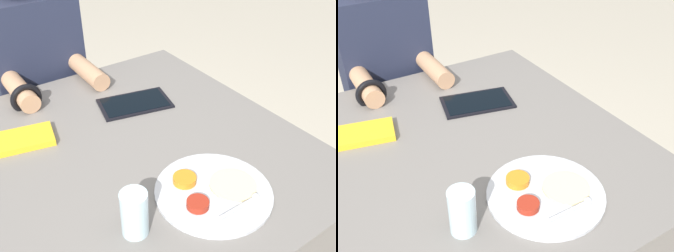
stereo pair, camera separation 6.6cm
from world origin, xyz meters
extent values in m
cube|color=slate|center=(0.00, 0.00, 0.39)|extent=(1.16, 1.09, 0.78)
cylinder|color=#B7BABF|center=(0.15, -0.30, 0.78)|extent=(0.31, 0.31, 0.01)
cylinder|color=orange|center=(0.11, -0.23, 0.80)|extent=(0.06, 0.06, 0.02)
cylinder|color=maroon|center=(0.08, -0.32, 0.80)|extent=(0.06, 0.06, 0.02)
cylinder|color=beige|center=(0.21, -0.31, 0.79)|extent=(0.13, 0.13, 0.01)
cylinder|color=#B7BABF|center=(0.16, -0.38, 0.79)|extent=(0.12, 0.01, 0.01)
sphere|color=#B7BABF|center=(0.22, -0.38, 0.79)|extent=(0.02, 0.02, 0.02)
cube|color=silver|center=(-0.18, 0.21, 0.78)|extent=(0.20, 0.15, 0.01)
cube|color=gold|center=(-0.18, 0.21, 0.79)|extent=(0.20, 0.15, 0.02)
cube|color=black|center=(0.22, 0.21, 0.78)|extent=(0.28, 0.20, 0.01)
cube|color=black|center=(0.22, 0.21, 0.79)|extent=(0.25, 0.18, 0.00)
cube|color=black|center=(0.04, 0.68, 0.22)|extent=(0.32, 0.22, 0.44)
cube|color=#1E2338|center=(0.04, 0.68, 0.76)|extent=(0.36, 0.20, 0.64)
cylinder|color=tan|center=(-0.10, 0.48, 0.81)|extent=(0.07, 0.25, 0.07)
cylinder|color=tan|center=(0.17, 0.48, 0.81)|extent=(0.07, 0.25, 0.07)
torus|color=black|center=(-0.10, 0.41, 0.81)|extent=(0.11, 0.02, 0.11)
cylinder|color=silver|center=(-0.08, -0.29, 0.84)|extent=(0.06, 0.06, 0.12)
camera|label=1|loc=(-0.38, -0.84, 1.50)|focal=42.00mm
camera|label=2|loc=(-0.32, -0.88, 1.50)|focal=42.00mm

